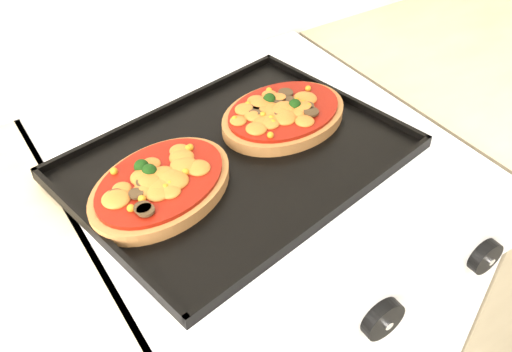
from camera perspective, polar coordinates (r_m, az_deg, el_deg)
stove at (r=1.25m, az=-0.25°, el=-13.89°), size 0.60×0.60×0.91m
control_panel at (r=0.79m, az=12.35°, el=-12.32°), size 0.60×0.02×0.09m
knob_center at (r=0.77m, az=12.54°, el=-13.79°), size 0.06×0.02×0.06m
knob_right at (r=0.88m, az=21.91°, el=-7.48°), size 0.05×0.02×0.05m
baking_tray at (r=0.88m, az=-1.78°, el=1.89°), size 0.56×0.45×0.02m
pizza_left at (r=0.82m, az=-9.49°, el=-0.76°), size 0.28×0.23×0.03m
pizza_right at (r=0.95m, az=2.79°, el=6.28°), size 0.24×0.19×0.03m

